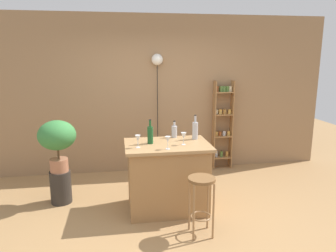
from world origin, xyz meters
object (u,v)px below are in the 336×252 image
object	(u,v)px
wine_glass_left	(138,139)
potted_plant	(57,138)
wine_glass_right	(168,140)
pendant_globe_light	(157,62)
bottle_soda_blue	(195,130)
spice_shelf	(223,122)
wine_glass_center	(184,136)
bottle_wine_red	(174,131)
bottle_vinegar	(150,134)
plant_stool	(61,187)
bar_stool	(201,193)

from	to	relation	value
wine_glass_left	potted_plant	bearing A→B (deg)	153.04
wine_glass_right	pendant_globe_light	world-z (taller)	pendant_globe_light
bottle_soda_blue	wine_glass_right	size ratio (longest dim) A/B	2.11
bottle_soda_blue	wine_glass_right	xyz separation A→B (m)	(-0.46, -0.43, -0.01)
spice_shelf	wine_glass_center	size ratio (longest dim) A/B	10.03
spice_shelf	bottle_wine_red	xyz separation A→B (m)	(-1.12, -1.17, 0.14)
bottle_wine_red	wine_glass_right	size ratio (longest dim) A/B	1.48
bottle_vinegar	wine_glass_right	size ratio (longest dim) A/B	2.01
spice_shelf	bottle_vinegar	world-z (taller)	spice_shelf
bottle_vinegar	wine_glass_center	bearing A→B (deg)	-16.52
plant_stool	bottle_wine_red	size ratio (longest dim) A/B	1.94
spice_shelf	bottle_vinegar	distance (m)	2.09
bottle_soda_blue	pendant_globe_light	bearing A→B (deg)	104.85
plant_stool	wine_glass_right	distance (m)	1.80
potted_plant	wine_glass_right	size ratio (longest dim) A/B	4.53
bottle_wine_red	pendant_globe_light	distance (m)	1.55
plant_stool	bottle_soda_blue	world-z (taller)	bottle_soda_blue
pendant_globe_light	bottle_wine_red	bearing A→B (deg)	-85.79
plant_stool	wine_glass_right	bearing A→B (deg)	-25.06
wine_glass_center	wine_glass_right	world-z (taller)	same
bottle_soda_blue	bottle_wine_red	size ratio (longest dim) A/B	1.42
bar_stool	bottle_wine_red	distance (m)	1.16
spice_shelf	potted_plant	distance (m)	2.96
potted_plant	wine_glass_center	distance (m)	1.77
potted_plant	wine_glass_center	bearing A→B (deg)	-16.80
bar_stool	spice_shelf	xyz separation A→B (m)	(0.98, 2.21, 0.36)
potted_plant	bottle_wine_red	world-z (taller)	potted_plant
bar_stool	potted_plant	bearing A→B (deg)	147.31
bar_stool	spice_shelf	world-z (taller)	spice_shelf
bottle_vinegar	plant_stool	bearing A→B (deg)	163.11
spice_shelf	pendant_globe_light	size ratio (longest dim) A/B	0.77
bottle_wine_red	wine_glass_right	distance (m)	0.60
spice_shelf	bottle_soda_blue	size ratio (longest dim) A/B	4.77
potted_plant	plant_stool	bearing A→B (deg)	0.00
bar_stool	spice_shelf	bearing A→B (deg)	66.01
bar_stool	wine_glass_left	distance (m)	1.05
bar_stool	spice_shelf	size ratio (longest dim) A/B	0.43
potted_plant	wine_glass_left	bearing A→B (deg)	-26.96
bottle_vinegar	wine_glass_center	distance (m)	0.45
bar_stool	pendant_globe_light	world-z (taller)	pendant_globe_light
potted_plant	wine_glass_center	size ratio (longest dim) A/B	4.53
wine_glass_right	pendant_globe_light	size ratio (longest dim) A/B	0.08
plant_stool	bottle_vinegar	xyz separation A→B (m)	(1.27, -0.38, 0.83)
bar_stool	wine_glass_right	xyz separation A→B (m)	(-0.32, 0.46, 0.53)
bottle_soda_blue	pendant_globe_light	distance (m)	1.68
spice_shelf	wine_glass_left	world-z (taller)	spice_shelf
bar_stool	wine_glass_left	world-z (taller)	wine_glass_left
bottle_soda_blue	bottle_vinegar	distance (m)	0.66
plant_stool	wine_glass_center	size ratio (longest dim) A/B	2.87
plant_stool	potted_plant	size ratio (longest dim) A/B	0.63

